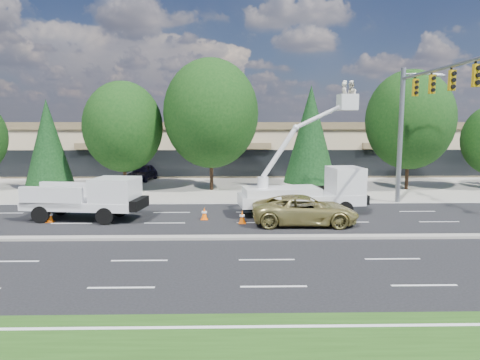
{
  "coord_description": "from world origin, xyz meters",
  "views": [
    {
      "loc": [
        -1.39,
        -19.45,
        5.31
      ],
      "look_at": [
        -0.93,
        2.78,
        2.4
      ],
      "focal_mm": 32.0,
      "sensor_mm": 36.0,
      "label": 1
    }
  ],
  "objects_px": {
    "bucket_truck": "(314,185)",
    "minivan": "(305,210)",
    "utility_pickup": "(90,202)",
    "signal_mast": "(416,112)"
  },
  "relations": [
    {
      "from": "bucket_truck",
      "to": "minivan",
      "type": "xyz_separation_m",
      "value": [
        -0.97,
        -2.66,
        -0.94
      ]
    },
    {
      "from": "utility_pickup",
      "to": "bucket_truck",
      "type": "distance_m",
      "value": 12.84
    },
    {
      "from": "utility_pickup",
      "to": "bucket_truck",
      "type": "bearing_deg",
      "value": 13.62
    },
    {
      "from": "signal_mast",
      "to": "minivan",
      "type": "distance_m",
      "value": 10.11
    },
    {
      "from": "signal_mast",
      "to": "minivan",
      "type": "xyz_separation_m",
      "value": [
        -7.51,
        -4.24,
        -5.28
      ]
    },
    {
      "from": "utility_pickup",
      "to": "minivan",
      "type": "height_order",
      "value": "utility_pickup"
    },
    {
      "from": "signal_mast",
      "to": "bucket_truck",
      "type": "xyz_separation_m",
      "value": [
        -6.54,
        -1.59,
        -4.34
      ]
    },
    {
      "from": "signal_mast",
      "to": "utility_pickup",
      "type": "height_order",
      "value": "signal_mast"
    },
    {
      "from": "utility_pickup",
      "to": "bucket_truck",
      "type": "height_order",
      "value": "bucket_truck"
    },
    {
      "from": "signal_mast",
      "to": "utility_pickup",
      "type": "bearing_deg",
      "value": -171.43
    }
  ]
}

